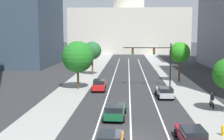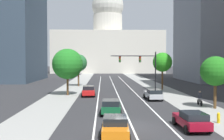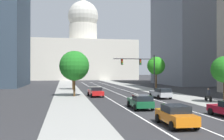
{
  "view_description": "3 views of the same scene",
  "coord_description": "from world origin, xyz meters",
  "px_view_note": "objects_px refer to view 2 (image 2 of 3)",
  "views": [
    {
      "loc": [
        -0.31,
        -21.53,
        8.22
      ],
      "look_at": [
        -2.17,
        11.98,
        3.87
      ],
      "focal_mm": 45.56,
      "sensor_mm": 36.0,
      "label": 1
    },
    {
      "loc": [
        -2.31,
        -21.0,
        5.23
      ],
      "look_at": [
        -0.71,
        25.23,
        3.65
      ],
      "focal_mm": 42.92,
      "sensor_mm": 36.0,
      "label": 2
    },
    {
      "loc": [
        -9.37,
        -20.04,
        3.91
      ],
      "look_at": [
        -0.54,
        25.82,
        4.13
      ],
      "focal_mm": 40.73,
      "sensor_mm": 36.0,
      "label": 3
    }
  ],
  "objects_px": {
    "car_orange": "(115,127)",
    "car_crimson": "(192,120)",
    "car_red": "(88,91)",
    "traffic_signal_mast": "(142,64)",
    "street_tree_near_left": "(67,64)",
    "car_silver": "(153,94)",
    "car_green": "(111,106)",
    "cyclist": "(200,98)",
    "capitol_building": "(108,46)",
    "fire_hydrant": "(218,118)",
    "street_tree_far_right": "(215,71)",
    "street_tree_mid_right": "(162,62)",
    "street_tree_mid_left": "(78,63)"
  },
  "relations": [
    {
      "from": "capitol_building",
      "to": "car_silver",
      "type": "distance_m",
      "value": 87.83
    },
    {
      "from": "cyclist",
      "to": "street_tree_near_left",
      "type": "height_order",
      "value": "street_tree_near_left"
    },
    {
      "from": "car_red",
      "to": "traffic_signal_mast",
      "type": "bearing_deg",
      "value": -73.3
    },
    {
      "from": "capitol_building",
      "to": "traffic_signal_mast",
      "type": "relative_size",
      "value": 6.54
    },
    {
      "from": "car_crimson",
      "to": "cyclist",
      "type": "height_order",
      "value": "cyclist"
    },
    {
      "from": "car_red",
      "to": "traffic_signal_mast",
      "type": "relative_size",
      "value": 0.66
    },
    {
      "from": "cyclist",
      "to": "car_orange",
      "type": "bearing_deg",
      "value": 141.3
    },
    {
      "from": "car_orange",
      "to": "car_crimson",
      "type": "bearing_deg",
      "value": -68.5
    },
    {
      "from": "car_green",
      "to": "car_orange",
      "type": "height_order",
      "value": "car_orange"
    },
    {
      "from": "street_tree_near_left",
      "to": "car_red",
      "type": "bearing_deg",
      "value": -14.38
    },
    {
      "from": "car_red",
      "to": "fire_hydrant",
      "type": "xyz_separation_m",
      "value": [
        11.85,
        -18.03,
        -0.31
      ]
    },
    {
      "from": "car_silver",
      "to": "street_tree_near_left",
      "type": "distance_m",
      "value": 13.82
    },
    {
      "from": "car_orange",
      "to": "street_tree_mid_right",
      "type": "xyz_separation_m",
      "value": [
        9.99,
        30.24,
        4.2
      ]
    },
    {
      "from": "traffic_signal_mast",
      "to": "street_tree_near_left",
      "type": "relative_size",
      "value": 1.04
    },
    {
      "from": "car_crimson",
      "to": "street_tree_near_left",
      "type": "bearing_deg",
      "value": 28.36
    },
    {
      "from": "traffic_signal_mast",
      "to": "street_tree_near_left",
      "type": "bearing_deg",
      "value": -169.5
    },
    {
      "from": "traffic_signal_mast",
      "to": "cyclist",
      "type": "distance_m",
      "value": 13.76
    },
    {
      "from": "car_green",
      "to": "street_tree_mid_left",
      "type": "height_order",
      "value": "street_tree_mid_left"
    },
    {
      "from": "cyclist",
      "to": "street_tree_near_left",
      "type": "bearing_deg",
      "value": 59.56
    },
    {
      "from": "car_red",
      "to": "street_tree_mid_right",
      "type": "bearing_deg",
      "value": -60.76
    },
    {
      "from": "cyclist",
      "to": "street_tree_near_left",
      "type": "xyz_separation_m",
      "value": [
        -16.72,
        10.03,
        3.9
      ]
    },
    {
      "from": "car_silver",
      "to": "car_green",
      "type": "height_order",
      "value": "car_green"
    },
    {
      "from": "car_green",
      "to": "street_tree_mid_left",
      "type": "relative_size",
      "value": 0.68
    },
    {
      "from": "capitol_building",
      "to": "street_tree_mid_left",
      "type": "distance_m",
      "value": 67.86
    },
    {
      "from": "car_crimson",
      "to": "cyclist",
      "type": "xyz_separation_m",
      "value": [
        4.6,
        10.81,
        0.11
      ]
    },
    {
      "from": "car_silver",
      "to": "capitol_building",
      "type": "bearing_deg",
      "value": 1.68
    },
    {
      "from": "car_orange",
      "to": "street_tree_near_left",
      "type": "distance_m",
      "value": 24.1
    },
    {
      "from": "fire_hydrant",
      "to": "car_silver",
      "type": "bearing_deg",
      "value": 102.28
    },
    {
      "from": "street_tree_far_right",
      "to": "cyclist",
      "type": "bearing_deg",
      "value": 114.64
    },
    {
      "from": "car_green",
      "to": "cyclist",
      "type": "distance_m",
      "value": 11.5
    },
    {
      "from": "car_silver",
      "to": "car_green",
      "type": "bearing_deg",
      "value": 146.07
    },
    {
      "from": "car_green",
      "to": "cyclist",
      "type": "relative_size",
      "value": 2.62
    },
    {
      "from": "traffic_signal_mast",
      "to": "fire_hydrant",
      "type": "distance_m",
      "value": 21.71
    },
    {
      "from": "cyclist",
      "to": "street_tree_far_right",
      "type": "relative_size",
      "value": 0.3
    },
    {
      "from": "car_green",
      "to": "car_orange",
      "type": "distance_m",
      "value": 8.35
    },
    {
      "from": "fire_hydrant",
      "to": "traffic_signal_mast",
      "type": "bearing_deg",
      "value": 99.29
    },
    {
      "from": "car_red",
      "to": "car_green",
      "type": "height_order",
      "value": "car_red"
    },
    {
      "from": "cyclist",
      "to": "fire_hydrant",
      "type": "bearing_deg",
      "value": 169.9
    },
    {
      "from": "car_silver",
      "to": "street_tree_mid_left",
      "type": "distance_m",
      "value": 23.48
    },
    {
      "from": "traffic_signal_mast",
      "to": "car_green",
      "type": "bearing_deg",
      "value": -108.03
    },
    {
      "from": "street_tree_far_right",
      "to": "street_tree_near_left",
      "type": "bearing_deg",
      "value": 145.66
    },
    {
      "from": "car_crimson",
      "to": "car_green",
      "type": "relative_size",
      "value": 0.93
    },
    {
      "from": "street_tree_mid_right",
      "to": "street_tree_far_right",
      "type": "relative_size",
      "value": 1.17
    },
    {
      "from": "car_silver",
      "to": "cyclist",
      "type": "distance_m",
      "value": 6.58
    },
    {
      "from": "capitol_building",
      "to": "car_green",
      "type": "relative_size",
      "value": 10.67
    },
    {
      "from": "car_crimson",
      "to": "traffic_signal_mast",
      "type": "bearing_deg",
      "value": -0.6
    },
    {
      "from": "capitol_building",
      "to": "car_crimson",
      "type": "bearing_deg",
      "value": -87.51
    },
    {
      "from": "car_crimson",
      "to": "fire_hydrant",
      "type": "distance_m",
      "value": 3.56
    },
    {
      "from": "cyclist",
      "to": "street_tree_mid_left",
      "type": "height_order",
      "value": "street_tree_mid_left"
    },
    {
      "from": "car_crimson",
      "to": "street_tree_near_left",
      "type": "distance_m",
      "value": 24.44
    }
  ]
}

